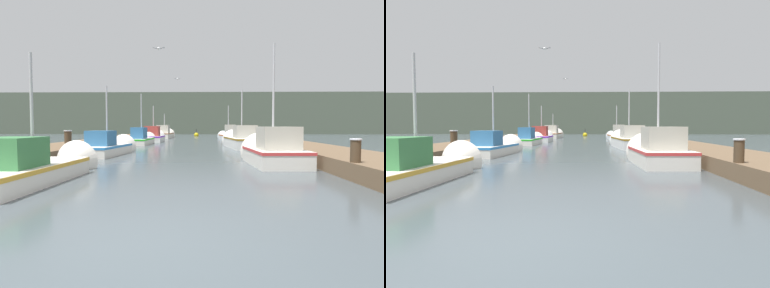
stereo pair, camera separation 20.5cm
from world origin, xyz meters
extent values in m
plane|color=#424C51|center=(0.00, 0.00, 0.00)|extent=(200.00, 200.00, 0.00)
cube|color=brown|center=(-6.15, 16.00, 0.24)|extent=(2.76, 40.00, 0.49)
cube|color=brown|center=(6.15, 16.00, 0.24)|extent=(2.76, 40.00, 0.49)
cube|color=#4C5647|center=(0.00, 61.88, 3.57)|extent=(120.00, 16.00, 7.14)
cube|color=silver|center=(-3.52, 4.23, 0.25)|extent=(1.73, 4.49, 0.49)
cube|color=gold|center=(-3.52, 4.23, 0.43)|extent=(1.76, 4.52, 0.10)
cone|color=silver|center=(-3.39, 6.89, 0.25)|extent=(1.49, 0.97, 1.45)
cube|color=#387A42|center=(-3.55, 3.68, 0.84)|extent=(1.18, 1.47, 0.70)
cylinder|color=#B2B2B7|center=(-3.50, 4.57, 1.91)|extent=(0.08, 0.08, 2.83)
cube|color=silver|center=(3.58, 8.63, 0.30)|extent=(1.93, 3.70, 0.61)
cube|color=#C93636|center=(3.58, 8.63, 0.55)|extent=(1.96, 3.74, 0.10)
cone|color=silver|center=(3.47, 10.90, 0.30)|extent=(1.71, 1.00, 1.66)
cube|color=#B2AD9E|center=(3.60, 8.17, 1.02)|extent=(1.38, 1.53, 0.82)
cylinder|color=#B2B2B7|center=(3.57, 8.90, 2.58)|extent=(0.08, 0.08, 3.94)
cube|color=silver|center=(-3.88, 12.54, 0.25)|extent=(1.90, 4.12, 0.51)
cube|color=#2A7DC9|center=(-3.88, 12.54, 0.45)|extent=(1.93, 4.15, 0.10)
cone|color=silver|center=(-3.64, 14.99, 0.25)|extent=(1.52, 1.05, 1.44)
cube|color=#2D6699|center=(-3.93, 12.05, 0.86)|extent=(1.23, 1.39, 0.71)
cylinder|color=#B2B2B7|center=(-3.85, 12.84, 1.97)|extent=(0.08, 0.08, 2.93)
cube|color=silver|center=(3.58, 18.32, 0.34)|extent=(2.17, 5.12, 0.68)
cube|color=#8D6618|center=(3.58, 18.32, 0.62)|extent=(2.21, 5.15, 0.10)
cone|color=silver|center=(3.32, 21.35, 0.34)|extent=(1.75, 1.24, 1.66)
cube|color=#B2AD9E|center=(3.64, 17.70, 1.09)|extent=(1.41, 1.60, 0.81)
cylinder|color=#B2B2B7|center=(3.55, 18.70, 2.25)|extent=(0.08, 0.08, 3.13)
cube|color=silver|center=(-3.83, 22.17, 0.24)|extent=(1.57, 4.37, 0.48)
cube|color=#16B913|center=(-3.83, 22.17, 0.42)|extent=(1.60, 4.40, 0.10)
cone|color=silver|center=(-3.75, 24.89, 0.24)|extent=(1.41, 1.14, 1.38)
cube|color=#2D6699|center=(-3.84, 21.63, 0.91)|extent=(1.00, 1.75, 0.85)
cylinder|color=#B2B2B7|center=(-3.82, 22.50, 2.21)|extent=(0.08, 0.08, 3.46)
cube|color=silver|center=(-3.48, 26.60, 0.27)|extent=(1.76, 3.64, 0.55)
cube|color=#7716D8|center=(-3.48, 26.60, 0.49)|extent=(1.79, 3.67, 0.10)
cone|color=silver|center=(-3.46, 28.78, 0.27)|extent=(1.65, 0.76, 1.65)
cube|color=#99332D|center=(-3.48, 26.14, 0.99)|extent=(1.26, 1.32, 0.87)
cylinder|color=#B2B2B7|center=(-3.48, 26.87, 1.90)|extent=(0.08, 0.08, 2.71)
cube|color=silver|center=(3.71, 30.99, 0.26)|extent=(1.85, 5.22, 0.52)
cube|color=#CD5B1B|center=(3.71, 30.99, 0.46)|extent=(1.88, 5.25, 0.10)
cone|color=silver|center=(3.39, 34.06, 0.26)|extent=(1.36, 1.19, 1.25)
cube|color=#B2AD9E|center=(3.78, 30.35, 1.05)|extent=(0.99, 1.97, 1.04)
cylinder|color=#B2B2B7|center=(3.67, 31.37, 2.03)|extent=(0.08, 0.08, 3.01)
cube|color=silver|center=(-3.49, 35.82, 0.31)|extent=(2.01, 4.90, 0.62)
cube|color=brown|center=(-3.49, 35.82, 0.56)|extent=(2.04, 4.93, 0.10)
cone|color=silver|center=(-3.32, 38.73, 0.31)|extent=(1.70, 1.13, 1.64)
cube|color=#B2AD9E|center=(-3.53, 35.22, 1.07)|extent=(1.45, 1.54, 0.90)
cylinder|color=#B2B2B7|center=(-3.47, 36.18, 1.73)|extent=(0.08, 0.08, 2.23)
cylinder|color=#473523|center=(-4.65, 5.35, 0.52)|extent=(0.26, 0.26, 1.05)
cylinder|color=silver|center=(-4.65, 5.35, 1.07)|extent=(0.30, 0.30, 0.04)
cylinder|color=#473523|center=(-4.73, 10.04, 0.61)|extent=(0.29, 0.29, 1.23)
cylinder|color=silver|center=(-4.73, 10.04, 1.25)|extent=(0.33, 0.33, 0.04)
cylinder|color=#473523|center=(4.93, 4.99, 0.54)|extent=(0.27, 0.27, 1.08)
cylinder|color=silver|center=(4.93, 4.99, 1.10)|extent=(0.31, 0.31, 0.04)
sphere|color=gold|center=(0.21, 42.96, 0.17)|extent=(0.63, 0.63, 0.63)
cylinder|color=black|center=(0.21, 42.96, 0.74)|extent=(0.06, 0.06, 0.50)
ellipsoid|color=white|center=(-1.39, 28.31, 5.86)|extent=(0.21, 0.31, 0.12)
cube|color=gray|center=(-1.53, 28.27, 5.88)|extent=(0.30, 0.19, 0.07)
cube|color=gray|center=(-1.26, 28.35, 5.88)|extent=(0.30, 0.19, 0.07)
ellipsoid|color=white|center=(-1.11, 11.80, 5.01)|extent=(0.14, 0.28, 0.12)
cube|color=gray|center=(-1.25, 11.79, 5.03)|extent=(0.27, 0.12, 0.07)
cube|color=gray|center=(-0.98, 11.80, 5.03)|extent=(0.27, 0.12, 0.07)
camera|label=1|loc=(0.84, -4.12, 1.46)|focal=32.00mm
camera|label=2|loc=(1.04, -4.11, 1.46)|focal=32.00mm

